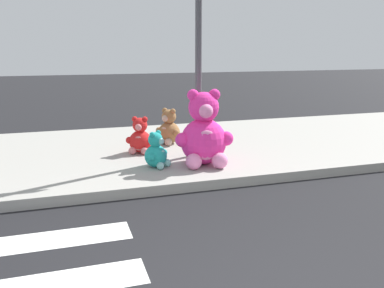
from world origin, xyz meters
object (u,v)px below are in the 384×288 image
Objects in this scene: sign_pole at (198,56)px; plush_red at (140,138)px; plush_teal at (157,153)px; plush_brown at (168,130)px; plush_pink_large at (204,135)px.

sign_pole is 1.78m from plush_red.
plush_red is at bearing 94.46° from plush_teal.
plush_brown reaches higher than plush_red.
plush_teal is at bearing -85.54° from plush_red.
sign_pole is 4.91× the size of plush_red.
plush_red is (-0.66, -0.55, -0.02)m from plush_brown.
plush_teal is 0.98m from plush_red.
plush_pink_large is 2.09× the size of plush_teal.
plush_brown is (0.58, 1.53, 0.05)m from plush_teal.
plush_teal is (-0.76, 0.07, -0.25)m from plush_pink_large.
plush_brown is 1.06× the size of plush_red.
plush_brown is (-0.27, 1.01, -1.42)m from sign_pole.
plush_pink_large is at bearing -83.85° from plush_brown.
plush_teal is at bearing -110.94° from plush_brown.
sign_pole reaches higher than plush_brown.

